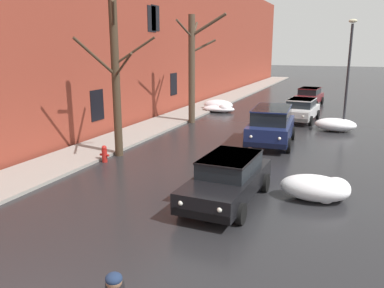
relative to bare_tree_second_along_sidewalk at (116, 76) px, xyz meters
name	(u,v)px	position (x,y,z in m)	size (l,w,h in m)	color
left_sidewalk_slab	(165,122)	(-1.53, 7.60, -3.42)	(2.54, 80.00, 0.12)	gray
brick_townhouse_facade	(137,36)	(-3.30, 7.60, 1.85)	(0.63, 80.00, 10.65)	brown
snow_bank_near_corner_left	(220,109)	(0.31, 12.95, -3.22)	(2.37, 1.33, 0.64)	white
snow_bank_along_left_kerb	(336,125)	(8.51, 9.19, -3.12)	(2.26, 1.46, 0.73)	white
snow_bank_along_right_kerb	(218,105)	(-0.09, 13.77, -3.10)	(2.25, 1.29, 0.79)	white
snow_bank_far_right_pile	(319,188)	(8.60, -2.06, -3.09)	(2.13, 1.22, 0.80)	white
bare_tree_second_along_sidewalk	(116,76)	(0.00, 0.00, 0.00)	(2.64, 3.11, 6.68)	#423323
bare_tree_mid_block	(193,64)	(0.04, 8.42, 0.15)	(3.12, 3.69, 6.58)	#4C3D2D
sedan_black_approaching_near_lane	(228,178)	(6.00, -3.20, -2.72)	(1.99, 4.48, 1.42)	black
suv_darkblue_parked_kerbside_close	(271,124)	(5.74, 4.63, -2.49)	(2.39, 4.58, 1.82)	navy
sedan_white_parked_kerbside_mid	(301,109)	(6.24, 11.58, -2.72)	(2.16, 4.35, 1.42)	silver
sedan_maroon_parked_far_down_block	(309,96)	(5.92, 18.89, -2.72)	(2.17, 4.34, 1.42)	maroon
fire_hydrant	(104,154)	(-0.01, -1.08, -3.12)	(0.42, 0.22, 0.71)	#B21E19
street_lamp_post	(348,70)	(8.91, 9.23, -0.07)	(0.44, 0.24, 6.10)	#28282D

